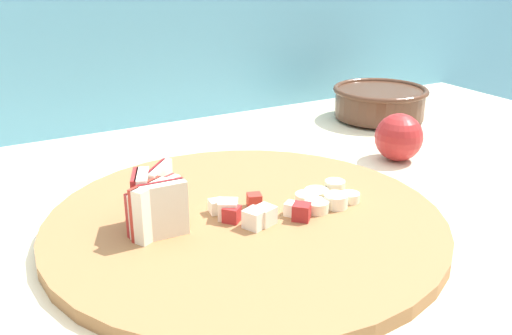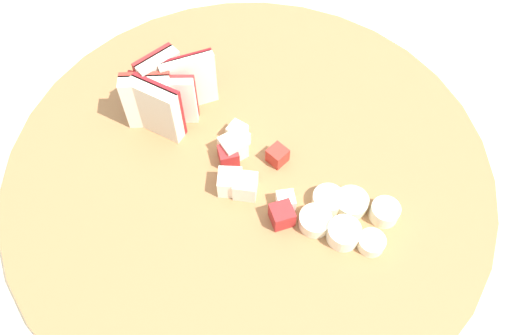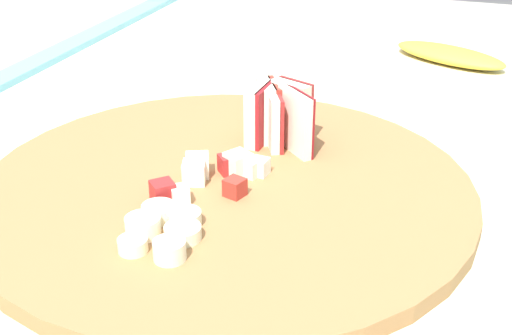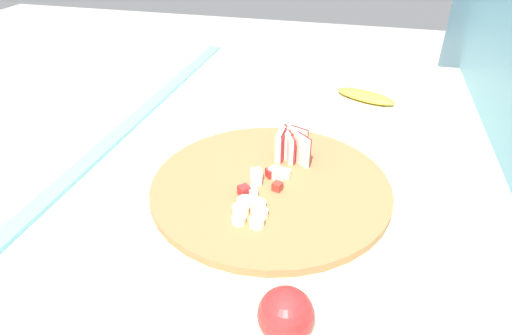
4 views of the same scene
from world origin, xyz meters
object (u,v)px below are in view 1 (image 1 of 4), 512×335
object	(u,v)px
apple_dice_pile	(252,211)
ceramic_bowl	(380,101)
banana_slice_rows	(326,197)
apple_wedge_fan	(154,205)
cutting_board	(245,222)
whole_apple	(399,137)

from	to	relation	value
apple_dice_pile	ceramic_bowl	bearing A→B (deg)	33.63
ceramic_bowl	banana_slice_rows	bearing A→B (deg)	-138.76
apple_wedge_fan	apple_dice_pile	xyz separation A→B (m)	(0.10, -0.03, -0.02)
cutting_board	apple_wedge_fan	distance (m)	0.11
apple_wedge_fan	whole_apple	world-z (taller)	apple_wedge_fan
ceramic_bowl	whole_apple	xyz separation A→B (m)	(-0.12, -0.18, 0.00)
cutting_board	apple_dice_pile	bearing A→B (deg)	-69.16
banana_slice_rows	ceramic_bowl	world-z (taller)	ceramic_bowl
cutting_board	whole_apple	distance (m)	0.32
whole_apple	apple_dice_pile	bearing A→B (deg)	-162.05
apple_dice_pile	banana_slice_rows	size ratio (longest dim) A/B	1.29
banana_slice_rows	whole_apple	distance (m)	0.23
ceramic_bowl	apple_wedge_fan	bearing A→B (deg)	-154.27
banana_slice_rows	whole_apple	size ratio (longest dim) A/B	1.08
apple_wedge_fan	ceramic_bowl	xyz separation A→B (m)	(0.52, 0.25, -0.01)
banana_slice_rows	apple_dice_pile	bearing A→B (deg)	178.12
apple_wedge_fan	whole_apple	xyz separation A→B (m)	(0.41, 0.07, -0.01)
cutting_board	apple_dice_pile	distance (m)	0.02
ceramic_bowl	whole_apple	bearing A→B (deg)	-123.12
apple_dice_pile	whole_apple	xyz separation A→B (m)	(0.30, 0.10, 0.01)
apple_dice_pile	ceramic_bowl	distance (m)	0.50
cutting_board	apple_dice_pile	size ratio (longest dim) A/B	4.52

